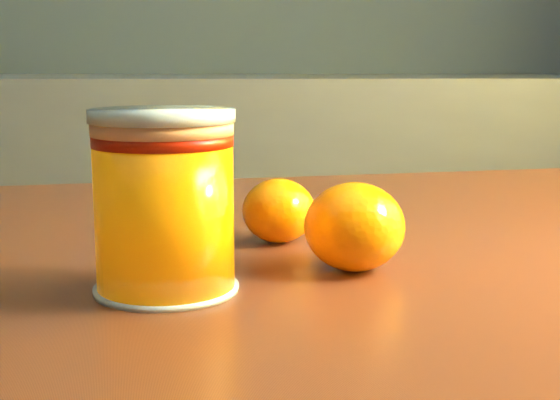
{
  "coord_description": "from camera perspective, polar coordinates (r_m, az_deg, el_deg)",
  "views": [
    {
      "loc": [
        0.75,
        -0.57,
        0.94
      ],
      "look_at": [
        0.76,
        -0.08,
        0.85
      ],
      "focal_mm": 50.0,
      "sensor_mm": 36.0,
      "label": 1
    }
  ],
  "objects": [
    {
      "name": "table",
      "position": [
        0.63,
        2.78,
        -12.6
      ],
      "size": [
        1.19,
        0.93,
        0.8
      ],
      "rotation": [
        0.0,
        0.0,
        0.19
      ],
      "color": "brown",
      "rests_on": "ground"
    },
    {
      "name": "juice_glass",
      "position": [
        0.49,
        -8.45,
        -0.2
      ],
      "size": [
        0.09,
        0.09,
        0.11
      ],
      "rotation": [
        0.0,
        0.0,
        0.18
      ],
      "color": "orange",
      "rests_on": "table"
    },
    {
      "name": "orange_front",
      "position": [
        0.54,
        5.47,
        -1.95
      ],
      "size": [
        0.08,
        0.08,
        0.06
      ],
      "primitive_type": "ellipsoid",
      "rotation": [
        0.0,
        0.0,
        0.16
      ],
      "color": "orange",
      "rests_on": "table"
    },
    {
      "name": "orange_back",
      "position": [
        0.62,
        -0.1,
        -0.78
      ],
      "size": [
        0.06,
        0.06,
        0.05
      ],
      "primitive_type": "ellipsoid",
      "rotation": [
        0.0,
        0.0,
        0.05
      ],
      "color": "orange",
      "rests_on": "table"
    }
  ]
}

